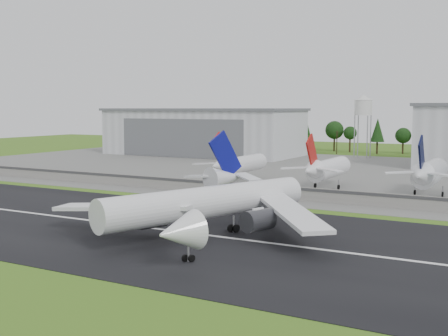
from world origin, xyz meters
The scene contains 13 objects.
ground centered at (0.00, 0.00, 0.00)m, with size 600.00×600.00×0.00m, color #396417.
runway centered at (0.00, 10.00, 0.05)m, with size 320.00×60.00×0.10m, color black.
runway_centerline centered at (0.00, 10.00, 0.11)m, with size 220.00×1.00×0.02m, color white.
apron centered at (0.00, 120.00, 0.05)m, with size 320.00×150.00×0.10m, color slate.
blast_fence centered at (0.00, 54.99, 1.81)m, with size 240.00×0.61×3.50m.
hangar_west centered at (-80.00, 164.92, 11.63)m, with size 97.00×44.00×23.20m.
water_tower centered at (-5.00, 185.00, 24.55)m, with size 8.40×8.40×29.40m.
utility_poles centered at (0.00, 200.00, 0.00)m, with size 230.00×3.00×12.00m, color black, non-canonical shape.
treeline centered at (0.00, 215.00, 0.00)m, with size 320.00×16.00×22.00m, color black, non-canonical shape.
main_airliner centered at (13.63, 9.59, 4.89)m, with size 53.35×57.26×18.17m.
parked_jet_red_a centered at (-14.62, 76.53, 5.97)m, with size 7.36×31.29×16.46m.
parked_jet_red_b centered at (13.47, 76.55, 6.07)m, with size 7.36×31.29×16.57m.
parked_jet_navy centered at (41.41, 76.59, 6.34)m, with size 7.36×31.29×16.86m.
Camera 1 is at (64.61, -76.74, 23.19)m, focal length 45.00 mm.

